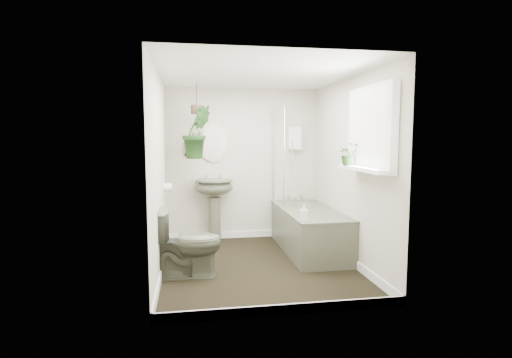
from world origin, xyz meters
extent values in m
cube|color=black|center=(0.00, 0.00, -0.01)|extent=(2.30, 2.80, 0.02)
cube|color=white|center=(0.00, 0.00, 2.31)|extent=(2.30, 2.80, 0.02)
cube|color=beige|center=(0.00, 1.41, 1.15)|extent=(2.30, 0.02, 2.30)
cube|color=beige|center=(0.00, -1.41, 1.15)|extent=(2.30, 0.02, 2.30)
cube|color=beige|center=(-1.16, 0.00, 1.15)|extent=(0.02, 2.80, 2.30)
cube|color=beige|center=(1.16, 0.00, 1.15)|extent=(0.02, 2.80, 2.30)
cube|color=white|center=(0.00, 0.00, 0.05)|extent=(2.30, 2.80, 0.10)
cube|color=white|center=(0.80, 1.34, 1.55)|extent=(0.20, 0.10, 0.35)
ellipsoid|color=beige|center=(-0.45, 1.37, 1.50)|extent=(0.46, 0.03, 0.62)
cylinder|color=black|center=(-0.85, 1.36, 1.40)|extent=(0.04, 0.04, 0.22)
cylinder|color=white|center=(-1.10, 0.70, 0.90)|extent=(0.11, 0.11, 0.11)
cube|color=white|center=(1.09, -0.70, 1.65)|extent=(0.08, 1.00, 0.90)
cube|color=white|center=(1.02, -0.70, 1.23)|extent=(0.18, 1.00, 0.04)
cube|color=white|center=(1.04, -0.70, 1.65)|extent=(0.01, 0.86, 0.76)
imported|color=#4B4F3D|center=(-0.85, -0.24, 0.39)|extent=(0.78, 0.47, 0.78)
imported|color=black|center=(0.97, -0.40, 1.37)|extent=(0.24, 0.21, 0.25)
imported|color=black|center=(-0.70, 0.95, 1.63)|extent=(0.49, 0.44, 0.74)
imported|color=black|center=(0.51, -0.22, 0.68)|extent=(0.12, 0.12, 0.20)
cylinder|color=#472E25|center=(-0.70, 0.95, 1.94)|extent=(0.16, 0.16, 0.12)
camera|label=1|loc=(-0.80, -4.68, 1.57)|focal=28.00mm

